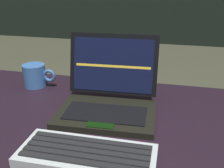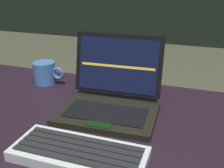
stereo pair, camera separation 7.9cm
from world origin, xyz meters
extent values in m
cube|color=black|center=(0.00, 0.00, 0.71)|extent=(1.37, 0.67, 0.04)
cylinder|color=black|center=(-0.62, 0.27, 0.34)|extent=(0.07, 0.07, 0.69)
cube|color=black|center=(0.07, 0.01, 0.73)|extent=(0.32, 0.23, 0.02)
cube|color=black|center=(0.07, 0.00, 0.74)|extent=(0.26, 0.13, 0.00)
cube|color=black|center=(0.08, -0.07, 0.74)|extent=(0.08, 0.04, 0.00)
cube|color=black|center=(0.07, 0.14, 0.86)|extent=(0.31, 0.07, 0.20)
cube|color=black|center=(0.07, 0.13, 0.86)|extent=(0.28, 0.06, 0.18)
cube|color=yellow|center=(0.07, 0.13, 0.85)|extent=(0.26, 0.02, 0.01)
cube|color=#B7BEC3|center=(0.08, -0.21, 0.74)|extent=(0.33, 0.14, 0.03)
cube|color=black|center=(0.08, -0.25, 0.75)|extent=(0.31, 0.02, 0.00)
cube|color=black|center=(0.08, -0.23, 0.75)|extent=(0.31, 0.02, 0.00)
cube|color=black|center=(0.08, -0.21, 0.75)|extent=(0.31, 0.02, 0.00)
cube|color=black|center=(0.08, -0.19, 0.75)|extent=(0.31, 0.02, 0.00)
cube|color=black|center=(0.08, -0.17, 0.75)|extent=(0.31, 0.02, 0.00)
cylinder|color=#3C69AC|center=(-0.27, 0.20, 0.77)|extent=(0.09, 0.09, 0.09)
torus|color=#3C69AC|center=(-0.21, 0.20, 0.77)|extent=(0.05, 0.01, 0.05)
camera|label=1|loc=(0.26, -0.72, 1.15)|focal=43.22mm
camera|label=2|loc=(0.34, -0.70, 1.15)|focal=43.22mm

